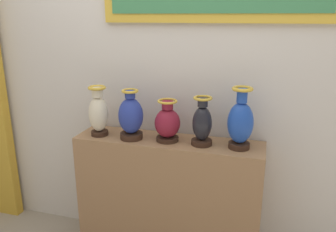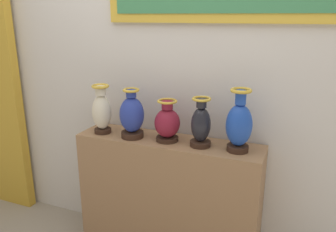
{
  "view_description": "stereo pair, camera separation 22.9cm",
  "coord_description": "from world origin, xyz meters",
  "px_view_note": "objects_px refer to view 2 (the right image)",
  "views": [
    {
      "loc": [
        0.62,
        -2.11,
        1.74
      ],
      "look_at": [
        0.0,
        0.0,
        1.08
      ],
      "focal_mm": 35.99,
      "sensor_mm": 36.0,
      "label": 1
    },
    {
      "loc": [
        0.83,
        -2.03,
        1.74
      ],
      "look_at": [
        0.0,
        0.0,
        1.08
      ],
      "focal_mm": 35.99,
      "sensor_mm": 36.0,
      "label": 2
    }
  ],
  "objects_px": {
    "vase_burgundy": "(168,123)",
    "vase_onyx": "(201,125)",
    "vase_cobalt": "(132,116)",
    "vase_sapphire": "(239,124)",
    "vase_ivory": "(102,111)"
  },
  "relations": [
    {
      "from": "vase_onyx",
      "to": "vase_sapphire",
      "type": "xyz_separation_m",
      "value": [
        0.25,
        0.01,
        0.03
      ]
    },
    {
      "from": "vase_burgundy",
      "to": "vase_onyx",
      "type": "relative_size",
      "value": 0.88
    },
    {
      "from": "vase_sapphire",
      "to": "vase_onyx",
      "type": "bearing_deg",
      "value": -178.36
    },
    {
      "from": "vase_cobalt",
      "to": "vase_burgundy",
      "type": "distance_m",
      "value": 0.26
    },
    {
      "from": "vase_ivory",
      "to": "vase_sapphire",
      "type": "height_order",
      "value": "vase_sapphire"
    },
    {
      "from": "vase_burgundy",
      "to": "vase_onyx",
      "type": "distance_m",
      "value": 0.24
    },
    {
      "from": "vase_burgundy",
      "to": "vase_sapphire",
      "type": "xyz_separation_m",
      "value": [
        0.48,
        -0.0,
        0.05
      ]
    },
    {
      "from": "vase_cobalt",
      "to": "vase_onyx",
      "type": "distance_m",
      "value": 0.5
    },
    {
      "from": "vase_ivory",
      "to": "vase_sapphire",
      "type": "bearing_deg",
      "value": 1.5
    },
    {
      "from": "vase_ivory",
      "to": "vase_burgundy",
      "type": "relative_size",
      "value": 1.24
    },
    {
      "from": "vase_burgundy",
      "to": "vase_sapphire",
      "type": "relative_size",
      "value": 0.71
    },
    {
      "from": "vase_cobalt",
      "to": "vase_sapphire",
      "type": "relative_size",
      "value": 0.87
    },
    {
      "from": "vase_ivory",
      "to": "vase_cobalt",
      "type": "distance_m",
      "value": 0.25
    },
    {
      "from": "vase_cobalt",
      "to": "vase_sapphire",
      "type": "bearing_deg",
      "value": 2.24
    },
    {
      "from": "vase_onyx",
      "to": "vase_sapphire",
      "type": "relative_size",
      "value": 0.81
    }
  ]
}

